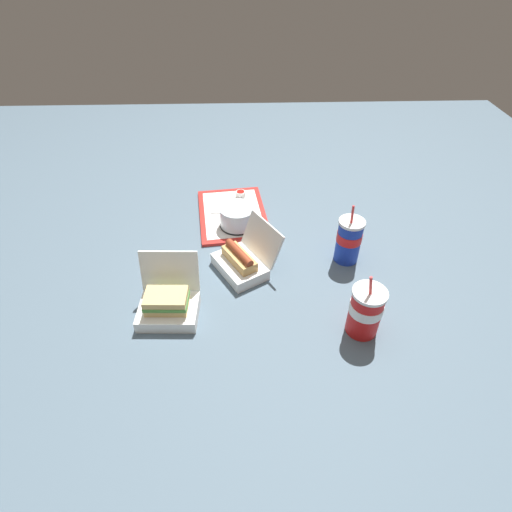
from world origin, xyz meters
name	(u,v)px	position (x,y,z in m)	size (l,w,h in m)	color
ground_plane	(245,272)	(0.00, 0.00, 0.00)	(3.20, 3.20, 0.00)	#4C6070
food_tray	(232,214)	(-0.34, -0.05, 0.01)	(0.40, 0.30, 0.01)	red
cake_container	(237,217)	(-0.25, -0.03, 0.05)	(0.14, 0.14, 0.08)	black
ketchup_cup	(240,194)	(-0.46, -0.02, 0.03)	(0.04, 0.04, 0.02)	white
napkin_stack	(223,206)	(-0.38, -0.09, 0.02)	(0.10, 0.10, 0.00)	white
plastic_fork	(240,202)	(-0.41, -0.01, 0.02)	(0.11, 0.01, 0.01)	white
clamshell_hotdog_corner	(241,261)	(-0.01, -0.01, 0.04)	(0.25, 0.25, 0.16)	white
clamshell_sandwich_left	(167,304)	(0.18, -0.23, 0.04)	(0.18, 0.18, 0.17)	white
soda_cup_left	(364,311)	(0.26, 0.33, 0.08)	(0.10, 0.10, 0.22)	red
soda_cup_right	(348,240)	(-0.06, 0.35, 0.08)	(0.09, 0.09, 0.22)	#1938B7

